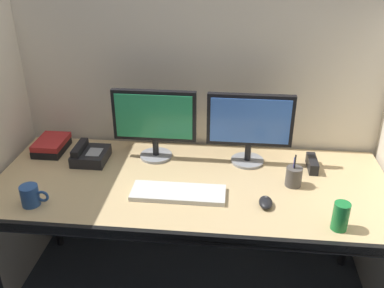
% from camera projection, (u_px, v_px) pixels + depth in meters
% --- Properties ---
extents(cubicle_partition_rear, '(2.21, 0.06, 1.57)m').
position_uv_depth(cubicle_partition_rear, '(199.00, 133.00, 2.42)').
color(cubicle_partition_rear, beige).
rests_on(cubicle_partition_rear, ground).
extents(desk, '(1.90, 0.80, 0.74)m').
position_uv_depth(desk, '(191.00, 192.00, 2.06)').
color(desk, tan).
rests_on(desk, ground).
extents(monitor_left, '(0.43, 0.17, 0.37)m').
position_uv_depth(monitor_left, '(154.00, 120.00, 2.17)').
color(monitor_left, gray).
rests_on(monitor_left, desk).
extents(monitor_right, '(0.43, 0.17, 0.37)m').
position_uv_depth(monitor_right, '(250.00, 124.00, 2.12)').
color(monitor_right, gray).
rests_on(monitor_right, desk).
extents(keyboard_main, '(0.43, 0.15, 0.02)m').
position_uv_depth(keyboard_main, '(178.00, 193.00, 1.94)').
color(keyboard_main, silver).
rests_on(keyboard_main, desk).
extents(computer_mouse, '(0.06, 0.10, 0.04)m').
position_uv_depth(computer_mouse, '(266.00, 202.00, 1.87)').
color(computer_mouse, black).
rests_on(computer_mouse, desk).
extents(desk_phone, '(0.17, 0.19, 0.09)m').
position_uv_depth(desk_phone, '(90.00, 155.00, 2.22)').
color(desk_phone, black).
rests_on(desk_phone, desk).
extents(soda_can, '(0.07, 0.07, 0.12)m').
position_uv_depth(soda_can, '(341.00, 216.00, 1.70)').
color(soda_can, '#197233').
rests_on(soda_can, desk).
extents(pen_cup, '(0.08, 0.08, 0.17)m').
position_uv_depth(pen_cup, '(294.00, 176.00, 2.00)').
color(pen_cup, '#4C4742').
rests_on(pen_cup, desk).
extents(red_stapler, '(0.04, 0.15, 0.06)m').
position_uv_depth(red_stapler, '(312.00, 164.00, 2.15)').
color(red_stapler, black).
rests_on(red_stapler, desk).
extents(book_stack, '(0.15, 0.21, 0.07)m').
position_uv_depth(book_stack, '(51.00, 145.00, 2.32)').
color(book_stack, black).
rests_on(book_stack, desk).
extents(coffee_mug, '(0.13, 0.08, 0.09)m').
position_uv_depth(coffee_mug, '(31.00, 196.00, 1.86)').
color(coffee_mug, '#264C8C').
rests_on(coffee_mug, desk).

